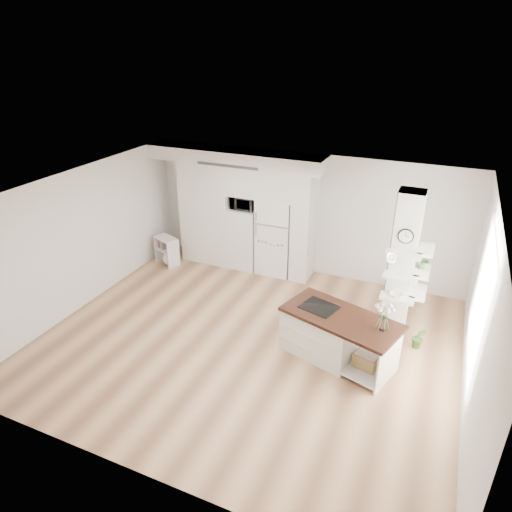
# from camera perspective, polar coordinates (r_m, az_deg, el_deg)

# --- Properties ---
(floor) EXTENTS (7.00, 6.00, 0.01)m
(floor) POSITION_cam_1_polar(r_m,az_deg,el_deg) (8.20, -1.02, -10.54)
(floor) COLOR tan
(floor) RESTS_ON ground
(room) EXTENTS (7.04, 6.04, 2.72)m
(room) POSITION_cam_1_polar(r_m,az_deg,el_deg) (7.26, -1.13, 1.34)
(room) COLOR white
(room) RESTS_ON ground
(cabinet_wall) EXTENTS (4.00, 0.71, 2.70)m
(cabinet_wall) POSITION_cam_1_polar(r_m,az_deg,el_deg) (10.21, -2.29, 6.58)
(cabinet_wall) COLOR white
(cabinet_wall) RESTS_ON floor
(refrigerator) EXTENTS (0.78, 0.69, 1.75)m
(refrigerator) POSITION_cam_1_polar(r_m,az_deg,el_deg) (10.11, 2.54, 2.54)
(refrigerator) COLOR white
(refrigerator) RESTS_ON floor
(column) EXTENTS (0.69, 0.90, 2.70)m
(column) POSITION_cam_1_polar(r_m,az_deg,el_deg) (7.96, 18.23, -1.78)
(column) COLOR silver
(column) RESTS_ON floor
(window) EXTENTS (0.00, 2.40, 2.40)m
(window) POSITION_cam_1_polar(r_m,az_deg,el_deg) (7.18, 26.30, -5.08)
(window) COLOR white
(window) RESTS_ON room
(pendant_light) EXTENTS (0.12, 0.12, 0.10)m
(pendant_light) POSITION_cam_1_polar(r_m,az_deg,el_deg) (6.82, 12.50, 1.45)
(pendant_light) COLOR white
(pendant_light) RESTS_ON room
(kitchen_island) EXTENTS (2.05, 1.40, 1.41)m
(kitchen_island) POSITION_cam_1_polar(r_m,az_deg,el_deg) (7.74, 9.07, -9.37)
(kitchen_island) COLOR white
(kitchen_island) RESTS_ON floor
(bookshelf) EXTENTS (0.64, 0.51, 0.66)m
(bookshelf) POSITION_cam_1_polar(r_m,az_deg,el_deg) (10.87, -10.98, 0.42)
(bookshelf) COLOR white
(bookshelf) RESTS_ON floor
(floor_plant_a) EXTENTS (0.25, 0.21, 0.43)m
(floor_plant_a) POSITION_cam_1_polar(r_m,az_deg,el_deg) (8.39, 19.72, -9.58)
(floor_plant_a) COLOR #3E692A
(floor_plant_a) RESTS_ON floor
(floor_plant_b) EXTENTS (0.36, 0.36, 0.50)m
(floor_plant_b) POSITION_cam_1_polar(r_m,az_deg,el_deg) (9.69, 17.40, -3.93)
(floor_plant_b) COLOR #3E692A
(floor_plant_b) RESTS_ON floor
(microwave) EXTENTS (0.54, 0.37, 0.30)m
(microwave) POSITION_cam_1_polar(r_m,az_deg,el_deg) (10.08, -1.51, 6.72)
(microwave) COLOR #2D2D2D
(microwave) RESTS_ON cabinet_wall
(shelf_plant) EXTENTS (0.27, 0.23, 0.30)m
(shelf_plant) POSITION_cam_1_polar(r_m,az_deg,el_deg) (8.03, 20.31, -0.48)
(shelf_plant) COLOR #3E692A
(shelf_plant) RESTS_ON column
(decor_bowl) EXTENTS (0.22, 0.22, 0.05)m
(decor_bowl) POSITION_cam_1_polar(r_m,az_deg,el_deg) (7.92, 17.13, -4.64)
(decor_bowl) COLOR white
(decor_bowl) RESTS_ON column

